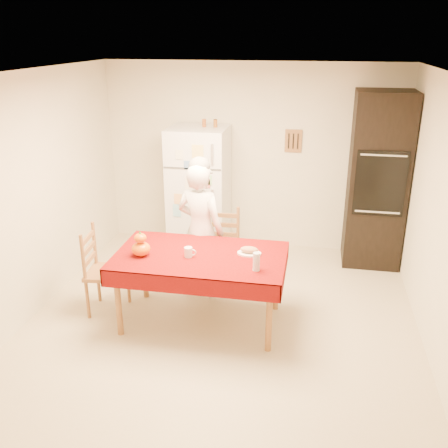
% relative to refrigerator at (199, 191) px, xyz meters
% --- Properties ---
extents(floor, '(4.50, 4.50, 0.00)m').
position_rel_refrigerator_xyz_m(floor, '(0.65, -1.88, -0.85)').
color(floor, tan).
rests_on(floor, ground).
extents(room_shell, '(4.02, 4.52, 2.51)m').
position_rel_refrigerator_xyz_m(room_shell, '(0.65, -1.88, 0.77)').
color(room_shell, beige).
rests_on(room_shell, ground).
extents(refrigerator, '(0.75, 0.74, 1.70)m').
position_rel_refrigerator_xyz_m(refrigerator, '(0.00, 0.00, 0.00)').
color(refrigerator, white).
rests_on(refrigerator, floor).
extents(oven_cabinet, '(0.70, 0.62, 2.20)m').
position_rel_refrigerator_xyz_m(oven_cabinet, '(2.28, 0.05, 0.25)').
color(oven_cabinet, black).
rests_on(oven_cabinet, floor).
extents(dining_table, '(1.70, 1.00, 0.76)m').
position_rel_refrigerator_xyz_m(dining_table, '(0.44, -1.80, -0.16)').
color(dining_table, brown).
rests_on(dining_table, floor).
extents(chair_far, '(0.44, 0.42, 0.95)m').
position_rel_refrigerator_xyz_m(chair_far, '(0.49, -0.95, -0.34)').
color(chair_far, brown).
rests_on(chair_far, floor).
extents(chair_left, '(0.44, 0.46, 0.95)m').
position_rel_refrigerator_xyz_m(chair_left, '(-0.66, -1.77, -0.34)').
color(chair_left, brown).
rests_on(chair_left, floor).
extents(seated_woman, '(0.65, 0.53, 1.55)m').
position_rel_refrigerator_xyz_m(seated_woman, '(0.30, -1.20, -0.07)').
color(seated_woman, white).
rests_on(seated_woman, floor).
extents(coffee_mug, '(0.08, 0.08, 0.10)m').
position_rel_refrigerator_xyz_m(coffee_mug, '(0.33, -1.87, -0.04)').
color(coffee_mug, silver).
rests_on(coffee_mug, dining_table).
extents(pumpkin_lower, '(0.19, 0.19, 0.14)m').
position_rel_refrigerator_xyz_m(pumpkin_lower, '(-0.14, -1.93, -0.02)').
color(pumpkin_lower, '#C83A04').
rests_on(pumpkin_lower, dining_table).
extents(pumpkin_upper, '(0.12, 0.12, 0.09)m').
position_rel_refrigerator_xyz_m(pumpkin_upper, '(-0.14, -1.93, 0.10)').
color(pumpkin_upper, '#D24404').
rests_on(pumpkin_upper, pumpkin_lower).
extents(wine_glass, '(0.07, 0.07, 0.18)m').
position_rel_refrigerator_xyz_m(wine_glass, '(1.03, -2.05, -0.00)').
color(wine_glass, silver).
rests_on(wine_glass, dining_table).
extents(bread_plate, '(0.24, 0.24, 0.02)m').
position_rel_refrigerator_xyz_m(bread_plate, '(0.91, -1.70, -0.08)').
color(bread_plate, white).
rests_on(bread_plate, dining_table).
extents(bread_loaf, '(0.18, 0.10, 0.06)m').
position_rel_refrigerator_xyz_m(bread_loaf, '(0.91, -1.70, -0.04)').
color(bread_loaf, tan).
rests_on(bread_loaf, bread_plate).
extents(spice_jar_left, '(0.05, 0.05, 0.10)m').
position_rel_refrigerator_xyz_m(spice_jar_left, '(0.07, 0.05, 0.90)').
color(spice_jar_left, '#974B1B').
rests_on(spice_jar_left, refrigerator).
extents(spice_jar_mid, '(0.05, 0.05, 0.10)m').
position_rel_refrigerator_xyz_m(spice_jar_mid, '(0.22, 0.05, 0.90)').
color(spice_jar_mid, brown).
rests_on(spice_jar_mid, refrigerator).
extents(spice_jar_right, '(0.05, 0.05, 0.10)m').
position_rel_refrigerator_xyz_m(spice_jar_right, '(0.22, 0.05, 0.90)').
color(spice_jar_right, '#904E1A').
rests_on(spice_jar_right, refrigerator).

